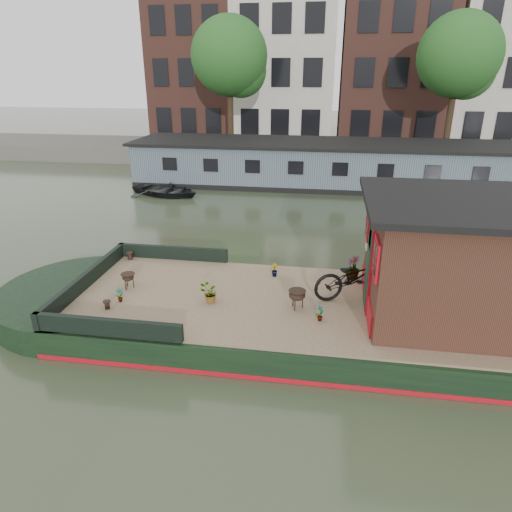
# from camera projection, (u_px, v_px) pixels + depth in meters

# --- Properties ---
(ground) EXTENTS (120.00, 120.00, 0.00)m
(ground) POSITION_uv_depth(u_px,v_px,m) (343.00, 331.00, 10.02)
(ground) COLOR #303823
(ground) RESTS_ON ground
(houseboat_hull) EXTENTS (14.01, 4.02, 0.60)m
(houseboat_hull) POSITION_uv_depth(u_px,v_px,m) (283.00, 316.00, 10.11)
(houseboat_hull) COLOR black
(houseboat_hull) RESTS_ON ground
(houseboat_deck) EXTENTS (11.80, 3.80, 0.05)m
(houseboat_deck) POSITION_uv_depth(u_px,v_px,m) (345.00, 306.00, 9.78)
(houseboat_deck) COLOR #8F7758
(houseboat_deck) RESTS_ON houseboat_hull
(bow_bulwark) EXTENTS (3.00, 4.00, 0.35)m
(bow_bulwark) POSITION_uv_depth(u_px,v_px,m) (121.00, 282.00, 10.45)
(bow_bulwark) COLOR black
(bow_bulwark) RESTS_ON houseboat_deck
(cabin) EXTENTS (4.00, 3.50, 2.42)m
(cabin) POSITION_uv_depth(u_px,v_px,m) (462.00, 258.00, 8.99)
(cabin) COLOR black
(cabin) RESTS_ON houseboat_deck
(bicycle) EXTENTS (2.01, 1.36, 1.00)m
(bicycle) POSITION_uv_depth(u_px,v_px,m) (356.00, 277.00, 9.92)
(bicycle) COLOR black
(bicycle) RESTS_ON houseboat_deck
(potted_plant_a) EXTENTS (0.21, 0.22, 0.34)m
(potted_plant_a) POSITION_uv_depth(u_px,v_px,m) (320.00, 313.00, 9.10)
(potted_plant_a) COLOR brown
(potted_plant_a) RESTS_ON houseboat_deck
(potted_plant_b) EXTENTS (0.21, 0.22, 0.32)m
(potted_plant_b) POSITION_uv_depth(u_px,v_px,m) (274.00, 270.00, 11.10)
(potted_plant_b) COLOR brown
(potted_plant_b) RESTS_ON houseboat_deck
(potted_plant_c) EXTENTS (0.51, 0.49, 0.43)m
(potted_plant_c) POSITION_uv_depth(u_px,v_px,m) (210.00, 294.00, 9.80)
(potted_plant_c) COLOR brown
(potted_plant_c) RESTS_ON houseboat_deck
(potted_plant_d) EXTENTS (0.43, 0.43, 0.58)m
(potted_plant_d) POSITION_uv_depth(u_px,v_px,m) (353.00, 268.00, 10.92)
(potted_plant_d) COLOR #985529
(potted_plant_d) RESTS_ON houseboat_deck
(potted_plant_e) EXTENTS (0.20, 0.20, 0.32)m
(potted_plant_e) POSITION_uv_depth(u_px,v_px,m) (120.00, 295.00, 9.86)
(potted_plant_e) COLOR brown
(potted_plant_e) RESTS_ON houseboat_deck
(brazier_front) EXTENTS (0.47, 0.47, 0.42)m
(brazier_front) POSITION_uv_depth(u_px,v_px,m) (297.00, 299.00, 9.58)
(brazier_front) COLOR black
(brazier_front) RESTS_ON houseboat_deck
(brazier_rear) EXTENTS (0.44, 0.44, 0.36)m
(brazier_rear) POSITION_uv_depth(u_px,v_px,m) (128.00, 281.00, 10.49)
(brazier_rear) COLOR black
(brazier_rear) RESTS_ON houseboat_deck
(bollard_port) EXTENTS (0.18, 0.18, 0.21)m
(bollard_port) POSITION_uv_depth(u_px,v_px,m) (130.00, 256.00, 12.10)
(bollard_port) COLOR black
(bollard_port) RESTS_ON houseboat_deck
(bollard_stbd) EXTENTS (0.16, 0.16, 0.18)m
(bollard_stbd) POSITION_uv_depth(u_px,v_px,m) (107.00, 305.00, 9.60)
(bollard_stbd) COLOR black
(bollard_stbd) RESTS_ON houseboat_deck
(dinghy) EXTENTS (3.89, 3.29, 0.69)m
(dinghy) POSITION_uv_depth(u_px,v_px,m) (166.00, 187.00, 20.92)
(dinghy) COLOR black
(dinghy) RESTS_ON ground
(far_houseboat) EXTENTS (20.40, 4.40, 2.11)m
(far_houseboat) POSITION_uv_depth(u_px,v_px,m) (339.00, 166.00, 22.46)
(far_houseboat) COLOR slate
(far_houseboat) RESTS_ON ground
(quay) EXTENTS (60.00, 6.00, 0.90)m
(quay) POSITION_uv_depth(u_px,v_px,m) (338.00, 154.00, 28.60)
(quay) COLOR #47443F
(quay) RESTS_ON ground
(townhouse_row) EXTENTS (27.25, 8.00, 16.50)m
(townhouse_row) POSITION_uv_depth(u_px,v_px,m) (346.00, 31.00, 32.17)
(townhouse_row) COLOR brown
(townhouse_row) RESTS_ON ground
(tree_left) EXTENTS (4.40, 4.40, 7.40)m
(tree_left) POSITION_uv_depth(u_px,v_px,m) (232.00, 60.00, 26.17)
(tree_left) COLOR #332316
(tree_left) RESTS_ON quay
(tree_right) EXTENTS (4.40, 4.40, 7.40)m
(tree_right) POSITION_uv_depth(u_px,v_px,m) (461.00, 59.00, 24.35)
(tree_right) COLOR #332316
(tree_right) RESTS_ON quay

